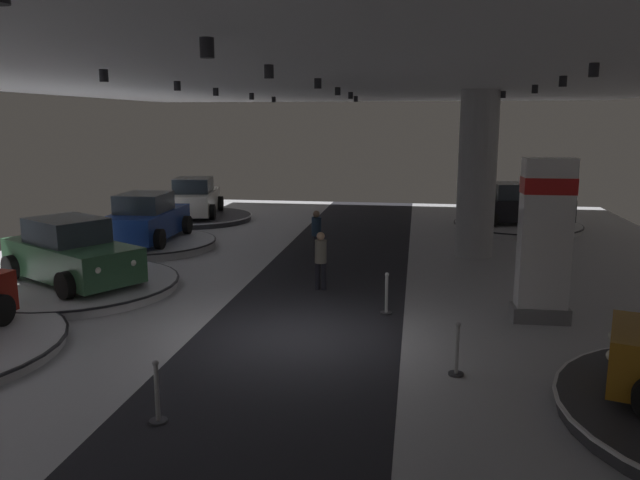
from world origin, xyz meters
TOP-DOWN VIEW (x-y plane):
  - ground at (0.00, 0.00)m, footprint 24.00×44.00m
  - ceiling_with_spotlights at (0.00, 0.00)m, footprint 24.00×44.00m
  - column_right at (4.38, 8.90)m, footprint 1.26×1.26m
  - brand_sign_pylon at (5.28, 1.92)m, footprint 1.29×0.69m
  - display_platform_deep_right at (6.65, 14.51)m, footprint 5.27×5.27m
  - display_car_deep_right at (6.62, 14.51)m, footprint 4.44×2.77m
  - display_platform_mid_left at (-6.65, 2.64)m, footprint 5.56×5.56m
  - display_car_mid_left at (-6.68, 2.66)m, footprint 4.53×3.70m
  - display_platform_far_left at (-7.08, 8.30)m, footprint 4.84×4.84m
  - display_car_far_left at (-7.07, 8.27)m, footprint 2.37×4.30m
  - display_platform_deep_left at (-7.58, 14.51)m, footprint 5.18×5.18m
  - display_car_deep_left at (-7.57, 14.48)m, footprint 2.84×4.46m
  - visitor_walking_near at (-0.84, 7.65)m, footprint 0.32×0.32m
  - visitor_walking_far at (-0.09, 3.76)m, footprint 0.32×0.32m
  - stanchion_a at (-1.38, -4.05)m, footprint 0.28×0.28m
  - stanchion_b at (3.21, -1.52)m, footprint 0.28×0.28m
  - stanchion_c at (1.78, 1.90)m, footprint 0.28×0.28m

SIDE VIEW (x-z plane):
  - ground at x=0.00m, z-range -0.05..0.00m
  - display_platform_deep_right at x=6.65m, z-range 0.02..0.25m
  - display_platform_deep_left at x=-7.58m, z-range 0.02..0.27m
  - display_platform_mid_left at x=-6.65m, z-range 0.02..0.28m
  - display_platform_far_left at x=-7.08m, z-range 0.02..0.31m
  - stanchion_a at x=-1.38m, z-range -0.13..0.88m
  - stanchion_b at x=3.21m, z-range -0.13..0.88m
  - stanchion_c at x=1.78m, z-range -0.13..0.88m
  - visitor_walking_near at x=-0.84m, z-range 0.11..1.70m
  - visitor_walking_far at x=-0.09m, z-range 0.11..1.70m
  - display_car_deep_right at x=6.62m, z-range 0.14..1.85m
  - display_car_deep_left at x=-7.57m, z-range 0.17..1.88m
  - display_car_mid_left at x=-6.68m, z-range 0.17..1.88m
  - display_car_far_left at x=-7.07m, z-range 0.20..1.91m
  - brand_sign_pylon at x=5.28m, z-range 0.07..3.79m
  - column_right at x=4.38m, z-range 0.00..5.50m
  - ceiling_with_spotlights at x=0.00m, z-range 5.35..5.74m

